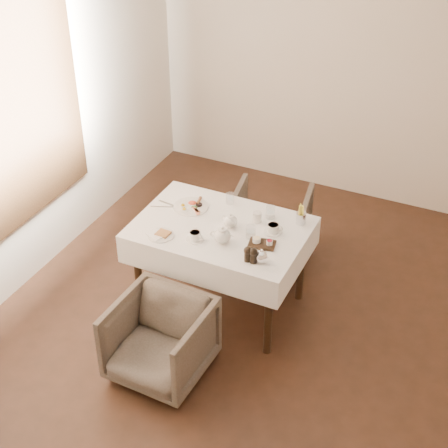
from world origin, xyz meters
The scene contains 21 objects.
room centered at (-2.22, 0.00, 1.60)m, with size 5.00×5.00×5.00m.
table centered at (-0.65, 0.37, 0.64)m, with size 1.28×0.88×0.75m.
armchair_near centered at (-0.72, -0.47, 0.30)m, with size 0.63×0.65×0.59m, color #473E34.
armchair_far centered at (-0.57, 1.20, 0.30)m, with size 0.64×0.66×0.60m, color #473E34.
breakfast_plate centered at (-0.97, 0.52, 0.76)m, with size 0.27×0.27×0.03m.
side_plate centered at (-1.00, 0.07, 0.76)m, with size 0.21×0.19×0.02m.
teapot_centre centered at (-0.58, 0.40, 0.81)m, with size 0.15×0.11×0.12m, color white, non-canonical shape.
teapot_front centered at (-0.55, 0.20, 0.82)m, with size 0.17×0.13×0.13m, color white, non-canonical shape.
creamer centered at (-0.43, 0.55, 0.80)m, with size 0.07×0.07×0.08m, color white.
teacup_near centered at (-0.74, 0.14, 0.78)m, with size 0.13×0.13×0.06m.
teacup_far centered at (-0.27, 0.47, 0.79)m, with size 0.14×0.14×0.07m.
glass_left centered at (-0.72, 0.70, 0.80)m, with size 0.06×0.06×0.09m, color silver.
glass_mid centered at (-0.39, 0.34, 0.80)m, with size 0.07×0.07×0.10m, color silver.
glass_right centered at (-0.36, 0.64, 0.80)m, with size 0.07×0.07×0.10m, color silver.
condiment_board centered at (-0.28, 0.29, 0.77)m, with size 0.21×0.16×0.05m.
pepper_mill_left centered at (-0.30, 0.07, 0.81)m, with size 0.06×0.06×0.12m, color black, non-canonical shape.
pepper_mill_right centered at (-0.26, 0.07, 0.81)m, with size 0.06×0.06×0.12m, color black, non-canonical shape.
silver_pot centered at (-0.20, 0.10, 0.81)m, with size 0.11×0.09×0.11m, color white, non-canonical shape.
fries_cup centered at (-0.12, 0.67, 0.83)m, with size 0.08×0.08×0.16m.
cutlery_fork centered at (-1.14, 0.48, 0.76)m, with size 0.02×0.21×0.00m, color silver.
cutlery_knife centered at (-1.18, 0.42, 0.76)m, with size 0.01×0.18×0.00m, color silver.
Camera 1 is at (1.17, -3.43, 3.65)m, focal length 55.00 mm.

